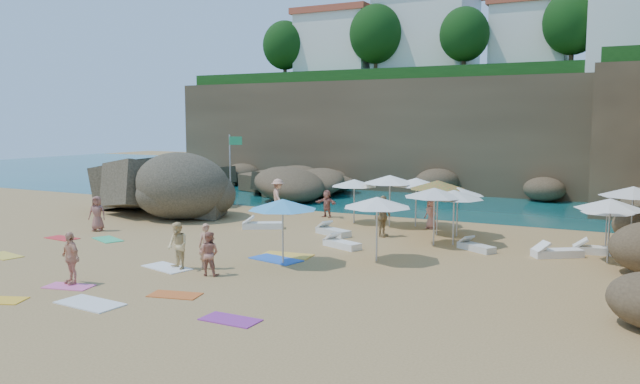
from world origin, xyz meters
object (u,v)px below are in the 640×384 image
at_px(parasol_0, 390,179).
at_px(person_stand_1, 209,253).
at_px(parasol_1, 458,191).
at_px(person_stand_2, 278,196).
at_px(lounger_0, 263,225).
at_px(parasol_2, 416,182).
at_px(person_stand_4, 431,213).
at_px(person_stand_3, 383,216).
at_px(person_stand_5, 327,204).
at_px(flag_pole, 232,161).
at_px(rock_outcrop, 156,211).

distance_m(parasol_0, person_stand_1, 12.04).
bearing_deg(parasol_1, person_stand_2, 168.23).
height_order(parasol_0, person_stand_1, parasol_0).
bearing_deg(parasol_0, lounger_0, -146.47).
distance_m(parasol_2, person_stand_4, 1.68).
relative_size(parasol_0, person_stand_3, 1.44).
xyz_separation_m(lounger_0, person_stand_5, (1.16, 4.47, 0.58)).
xyz_separation_m(parasol_1, person_stand_4, (-1.61, 1.41, -1.28)).
distance_m(parasol_1, person_stand_3, 3.47).
relative_size(flag_pole, person_stand_5, 2.92).
height_order(parasol_0, parasol_2, parasol_0).
bearing_deg(lounger_0, rock_outcrop, 135.56).
xyz_separation_m(parasol_0, lounger_0, (-5.10, -3.38, -2.13)).
relative_size(person_stand_2, person_stand_4, 1.33).
relative_size(rock_outcrop, parasol_0, 3.13).
xyz_separation_m(parasol_1, person_stand_1, (-5.43, -10.64, -1.26)).
bearing_deg(person_stand_4, parasol_1, -10.53).
distance_m(person_stand_2, person_stand_5, 2.97).
xyz_separation_m(parasol_2, person_stand_1, (-2.98, -12.31, -1.42)).
relative_size(flag_pole, parasol_1, 1.85).
xyz_separation_m(person_stand_2, person_stand_5, (2.96, 0.06, -0.23)).
xyz_separation_m(parasol_2, lounger_0, (-6.24, -3.89, -2.01)).
relative_size(parasol_1, person_stand_2, 1.20).
height_order(person_stand_1, person_stand_3, person_stand_3).
relative_size(flag_pole, person_stand_1, 2.91).
height_order(person_stand_3, person_stand_4, person_stand_3).
relative_size(flag_pole, parasol_2, 1.72).
distance_m(flag_pole, parasol_2, 11.83).
bearing_deg(flag_pole, parasol_0, -10.63).
xyz_separation_m(rock_outcrop, lounger_0, (8.53, -2.21, 0.15)).
bearing_deg(person_stand_3, parasol_0, 28.38).
bearing_deg(person_stand_5, person_stand_1, -70.38).
relative_size(parasol_0, parasol_1, 1.14).
bearing_deg(person_stand_5, person_stand_4, 2.29).
height_order(rock_outcrop, person_stand_4, rock_outcrop).
bearing_deg(person_stand_1, parasol_2, -115.44).
xyz_separation_m(parasol_2, person_stand_3, (-0.43, -3.26, -1.25)).
bearing_deg(person_stand_3, person_stand_5, 64.17).
bearing_deg(parasol_1, flag_pole, 167.51).
height_order(rock_outcrop, parasol_0, parasol_0).
distance_m(person_stand_1, person_stand_5, 13.06).
height_order(person_stand_1, person_stand_5, person_stand_1).
height_order(parasol_2, person_stand_2, parasol_2).
xyz_separation_m(parasol_1, parasol_2, (-2.45, 1.66, 0.16)).
distance_m(flag_pole, lounger_0, 8.09).
distance_m(parasol_1, person_stand_5, 7.96).
distance_m(rock_outcrop, person_stand_4, 15.69).
xyz_separation_m(rock_outcrop, parasol_1, (17.22, 0.02, 2.00)).
bearing_deg(parasol_0, person_stand_1, -98.85).
bearing_deg(person_stand_4, person_stand_5, -157.42).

